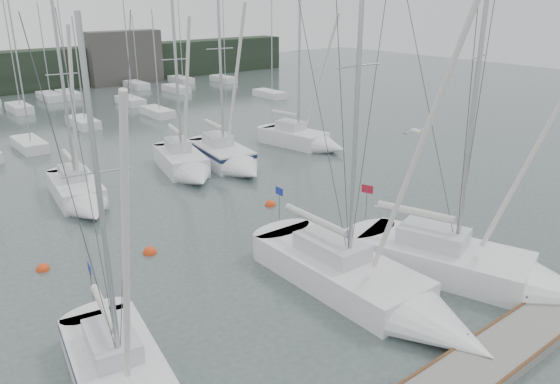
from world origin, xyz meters
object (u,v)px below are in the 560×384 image
Objects in this scene: sailboat_mid_e at (309,141)px; buoy_c at (43,270)px; sailboat_mid_b at (82,197)px; sailboat_mid_c at (187,166)px; sailboat_near_center at (384,296)px; buoy_a at (150,253)px; buoy_b at (270,205)px; sailboat_mid_d at (230,159)px; sailboat_near_right at (494,273)px.

sailboat_mid_e is 21.50× the size of buoy_c.
sailboat_mid_c is at bearing 17.15° from sailboat_mid_b.
sailboat_near_center is at bearing -83.68° from sailboat_mid_c.
sailboat_mid_c is (7.67, 1.27, 0.06)m from sailboat_mid_b.
buoy_a is 1.05× the size of buoy_b.
sailboat_mid_d is at bearing 3.41° from sailboat_mid_c.
sailboat_near_center is 26.83× the size of buoy_c.
buoy_b is at bearing -30.32° from sailboat_mid_b.
sailboat_mid_d is (10.88, 0.71, 0.09)m from sailboat_mid_b.
sailboat_mid_d is (0.59, 20.84, 0.05)m from sailboat_near_right.
buoy_a is at bearing -80.15° from sailboat_mid_b.
buoy_c is at bearing -133.13° from sailboat_mid_c.
buoy_b is (-1.63, 13.34, -0.60)m from sailboat_near_right.
sailboat_mid_d is at bearing 173.02° from sailboat_mid_e.
sailboat_mid_b reaches higher than buoy_a.
sailboat_near_right is at bearing -42.89° from buoy_c.
buoy_c is (-9.52, 11.72, -0.56)m from sailboat_near_center.
sailboat_mid_c is at bearing 78.99° from sailboat_near_right.
sailboat_mid_b is at bearing 141.89° from buoy_b.
sailboat_near_right is 1.17× the size of sailboat_mid_d.
sailboat_near_right is at bearing -69.81° from sailboat_mid_c.
sailboat_mid_e is at bearing 12.19° from sailboat_mid_d.
sailboat_near_center is 11.41m from buoy_a.
sailboat_mid_c is 8.14m from buoy_b.
buoy_a is at bearing -18.14° from buoy_c.
sailboat_mid_c is 19.47× the size of buoy_a.
sailboat_near_right is 25.64× the size of buoy_b.
sailboat_near_right is at bearing -18.66° from sailboat_near_center.
buoy_b is (-10.13, -8.03, -0.59)m from sailboat_mid_e.
buoy_a is at bearing -163.92° from sailboat_mid_e.
sailboat_mid_e is at bearing 13.08° from sailboat_mid_c.
sailboat_mid_e is 19.31× the size of buoy_a.
buoy_a is 8.47m from buoy_b.
sailboat_near_center is at bearing 142.63° from sailboat_near_right.
sailboat_mid_d reaches higher than buoy_c.
sailboat_near_right is 20.85m from sailboat_mid_d.
sailboat_mid_e is at bearing 26.87° from buoy_a.
sailboat_near_center is 19.89m from sailboat_mid_d.
buoy_a is 4.75m from buoy_c.
sailboat_mid_b is at bearing 99.09° from sailboat_near_right.
sailboat_near_center reaches higher than buoy_c.
sailboat_near_right is 1.26× the size of sailboat_mid_c.
sailboat_mid_b reaches higher than buoy_c.
sailboat_mid_e is 12.94m from buoy_b.
buoy_b is 1.06× the size of buoy_c.
buoy_a is (-18.49, -9.37, -0.59)m from sailboat_mid_e.
sailboat_mid_e is at bearing 56.21° from sailboat_near_center.
buoy_b reaches higher than buoy_c.
sailboat_near_center reaches higher than buoy_a.
buoy_b is at bearing -0.61° from buoy_c.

